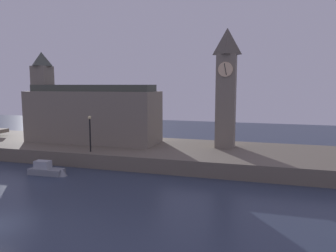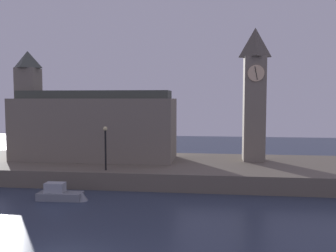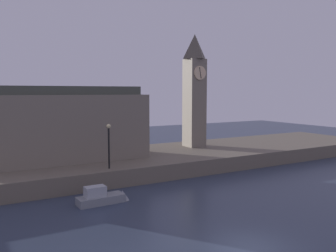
% 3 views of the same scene
% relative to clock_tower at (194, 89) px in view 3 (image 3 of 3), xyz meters
% --- Properties ---
extents(ground_plane, '(120.00, 120.00, 0.00)m').
position_rel_clock_tower_xyz_m(ground_plane, '(-11.40, -21.90, -8.31)').
color(ground_plane, '#2D384C').
extents(far_embankment, '(70.00, 12.00, 1.50)m').
position_rel_clock_tower_xyz_m(far_embankment, '(-11.40, -1.90, -7.56)').
color(far_embankment, '#6B6051').
rests_on(far_embankment, ground).
extents(clock_tower, '(2.29, 2.33, 13.15)m').
position_rel_clock_tower_xyz_m(clock_tower, '(0.00, 0.00, 0.00)').
color(clock_tower, slate).
rests_on(clock_tower, far_embankment).
extents(parliament_hall, '(16.35, 5.45, 11.12)m').
position_rel_clock_tower_xyz_m(parliament_hall, '(-16.60, -1.11, -3.28)').
color(parliament_hall, slate).
rests_on(parliament_hall, far_embankment).
extents(streetlamp, '(0.36, 0.36, 3.80)m').
position_rel_clock_tower_xyz_m(streetlamp, '(-13.26, -6.72, -4.43)').
color(streetlamp, black).
rests_on(streetlamp, far_embankment).
extents(boat_cruiser_grey, '(3.96, 1.37, 1.42)m').
position_rel_clock_tower_xyz_m(boat_cruiser_grey, '(-15.23, -11.01, -7.88)').
color(boat_cruiser_grey, gray).
rests_on(boat_cruiser_grey, ground).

